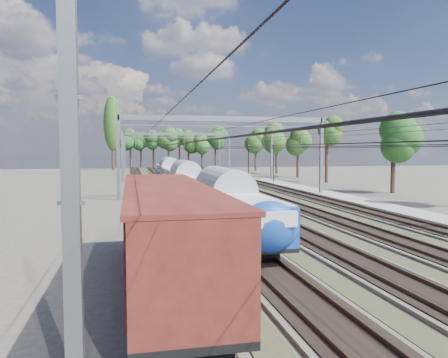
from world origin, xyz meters
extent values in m
plane|color=#47423A|center=(0.00, 0.00, 0.00)|extent=(220.00, 220.00, 0.00)
cube|color=#47423A|center=(-9.00, 45.00, 0.07)|extent=(3.00, 130.00, 0.15)
cube|color=black|center=(-9.00, 45.00, 0.17)|extent=(2.50, 130.00, 0.06)
cube|color=#473326|center=(-9.72, 45.00, 0.27)|extent=(0.08, 130.00, 0.14)
cube|color=#473326|center=(-8.28, 45.00, 0.27)|extent=(0.08, 130.00, 0.14)
cube|color=#47423A|center=(-4.50, 45.00, 0.07)|extent=(3.00, 130.00, 0.15)
cube|color=black|center=(-4.50, 45.00, 0.17)|extent=(2.50, 130.00, 0.06)
cube|color=#473326|center=(-5.22, 45.00, 0.27)|extent=(0.08, 130.00, 0.14)
cube|color=#473326|center=(-3.78, 45.00, 0.27)|extent=(0.08, 130.00, 0.14)
cube|color=#47423A|center=(0.00, 45.00, 0.07)|extent=(3.00, 130.00, 0.15)
cube|color=black|center=(0.00, 45.00, 0.17)|extent=(2.50, 130.00, 0.06)
cube|color=#473326|center=(-0.72, 45.00, 0.27)|extent=(0.08, 130.00, 0.14)
cube|color=#473326|center=(0.72, 45.00, 0.27)|extent=(0.08, 130.00, 0.14)
cube|color=#47423A|center=(4.50, 45.00, 0.07)|extent=(3.00, 130.00, 0.15)
cube|color=black|center=(4.50, 45.00, 0.17)|extent=(2.50, 130.00, 0.06)
cube|color=#473326|center=(3.78, 45.00, 0.27)|extent=(0.08, 130.00, 0.14)
cube|color=#473326|center=(5.22, 45.00, 0.27)|extent=(0.08, 130.00, 0.14)
cube|color=#47423A|center=(9.00, 45.00, 0.07)|extent=(3.00, 130.00, 0.15)
cube|color=black|center=(9.00, 45.00, 0.17)|extent=(2.50, 130.00, 0.06)
cube|color=#473326|center=(8.28, 45.00, 0.27)|extent=(0.08, 130.00, 0.14)
cube|color=#473326|center=(9.72, 45.00, 0.27)|extent=(0.08, 130.00, 0.14)
cube|color=#332F21|center=(-6.75, 45.00, 0.03)|extent=(1.10, 130.00, 0.05)
cube|color=#332F21|center=(-2.25, 45.00, 0.03)|extent=(1.10, 130.00, 0.05)
cube|color=#332F21|center=(2.25, 45.00, 0.03)|extent=(1.10, 130.00, 0.05)
cube|color=#332F21|center=(6.75, 45.00, 0.03)|extent=(1.10, 130.00, 0.05)
cube|color=gray|center=(12.00, 20.00, 0.15)|extent=(3.00, 70.00, 0.30)
cube|color=slate|center=(-11.50, 30.00, 4.50)|extent=(0.35, 0.35, 9.00)
cube|color=slate|center=(11.50, 30.00, 4.50)|extent=(0.35, 0.35, 9.00)
cube|color=slate|center=(0.00, 30.00, 8.70)|extent=(23.00, 0.35, 0.60)
cube|color=slate|center=(-11.50, 78.00, 4.50)|extent=(0.35, 0.35, 9.00)
cube|color=slate|center=(11.50, 78.00, 4.50)|extent=(0.35, 0.35, 9.00)
cube|color=slate|center=(0.00, 78.00, 8.70)|extent=(23.00, 0.35, 0.60)
cube|color=slate|center=(-11.50, -8.00, 4.25)|extent=(0.35, 0.35, 8.50)
cube|color=slate|center=(-11.50, 55.00, 4.25)|extent=(0.35, 0.35, 8.50)
cube|color=slate|center=(-11.50, 100.00, 4.25)|extent=(0.35, 0.35, 8.50)
cube|color=slate|center=(13.80, 55.00, 4.25)|extent=(0.35, 0.35, 8.50)
cube|color=slate|center=(13.80, 100.00, 4.25)|extent=(0.35, 0.35, 8.50)
cylinder|color=black|center=(-9.00, 45.00, 5.50)|extent=(0.03, 130.00, 0.03)
cylinder|color=black|center=(-9.00, 45.00, 6.60)|extent=(0.03, 130.00, 0.03)
cylinder|color=black|center=(-4.50, 45.00, 5.50)|extent=(0.03, 130.00, 0.03)
cylinder|color=black|center=(-4.50, 45.00, 6.60)|extent=(0.03, 130.00, 0.03)
cylinder|color=black|center=(0.00, 45.00, 5.50)|extent=(0.03, 130.00, 0.03)
cylinder|color=black|center=(0.00, 45.00, 6.60)|extent=(0.03, 130.00, 0.03)
cylinder|color=black|center=(4.50, 45.00, 5.50)|extent=(0.03, 130.00, 0.03)
cylinder|color=black|center=(4.50, 45.00, 6.60)|extent=(0.03, 130.00, 0.03)
cylinder|color=black|center=(9.00, 45.00, 5.50)|extent=(0.03, 130.00, 0.03)
cylinder|color=black|center=(9.00, 45.00, 6.60)|extent=(0.03, 130.00, 0.03)
cylinder|color=black|center=(-13.97, 113.07, 3.38)|extent=(0.56, 0.56, 6.76)
sphere|color=#193D16|center=(-13.97, 113.07, 8.79)|extent=(4.07, 4.07, 4.07)
cylinder|color=black|center=(-9.64, 112.69, 3.04)|extent=(0.56, 0.56, 6.08)
sphere|color=#193D16|center=(-9.64, 112.69, 7.90)|extent=(4.95, 4.95, 4.95)
cylinder|color=black|center=(-7.11, 110.10, 3.16)|extent=(0.56, 0.56, 6.32)
sphere|color=#193D16|center=(-7.11, 110.10, 8.21)|extent=(4.11, 4.11, 4.11)
cylinder|color=black|center=(-3.02, 110.20, 3.48)|extent=(0.56, 0.56, 6.96)
sphere|color=#193D16|center=(-3.02, 110.20, 9.04)|extent=(4.63, 4.63, 4.63)
cylinder|color=black|center=(0.51, 111.57, 2.97)|extent=(0.56, 0.56, 5.94)
sphere|color=#193D16|center=(0.51, 111.57, 7.72)|extent=(3.88, 3.88, 3.88)
cylinder|color=black|center=(3.89, 112.90, 3.38)|extent=(0.56, 0.56, 6.77)
sphere|color=#193D16|center=(3.89, 112.90, 8.80)|extent=(5.29, 5.29, 5.29)
cylinder|color=black|center=(7.17, 111.64, 3.43)|extent=(0.56, 0.56, 6.85)
sphere|color=#193D16|center=(7.17, 111.64, 8.91)|extent=(4.33, 4.33, 4.33)
cylinder|color=black|center=(10.96, 112.04, 3.12)|extent=(0.56, 0.56, 6.24)
sphere|color=#193D16|center=(10.96, 112.04, 8.11)|extent=(4.10, 4.10, 4.10)
cylinder|color=black|center=(14.05, 110.92, 3.02)|extent=(0.56, 0.56, 6.04)
sphere|color=#193D16|center=(14.05, 110.92, 7.86)|extent=(4.40, 4.40, 4.40)
cylinder|color=black|center=(19.69, 33.13, 2.83)|extent=(0.56, 0.56, 5.65)
sphere|color=#193D16|center=(19.69, 33.13, 7.35)|extent=(3.91, 3.91, 3.91)
cylinder|color=black|center=(19.66, 45.75, 2.90)|extent=(0.56, 0.56, 5.81)
sphere|color=#193D16|center=(19.66, 45.75, 7.55)|extent=(3.84, 3.84, 3.84)
cylinder|color=black|center=(20.06, 59.17, 2.80)|extent=(0.56, 0.56, 5.59)
sphere|color=#193D16|center=(20.06, 59.17, 7.27)|extent=(3.85, 3.85, 3.85)
cylinder|color=black|center=(19.92, 73.02, 2.69)|extent=(0.56, 0.56, 5.38)
sphere|color=#193D16|center=(19.92, 73.02, 7.00)|extent=(4.94, 4.94, 4.94)
cylinder|color=black|center=(19.66, 88.98, 2.93)|extent=(0.56, 0.56, 5.87)
sphere|color=#193D16|center=(19.66, 88.98, 7.63)|extent=(4.70, 4.70, 4.70)
cylinder|color=black|center=(-14.50, 98.00, 8.00)|extent=(0.70, 0.70, 16.00)
ellipsoid|color=#1C4E1A|center=(-14.50, 98.00, 12.00)|extent=(4.40, 4.40, 14.08)
cube|color=black|center=(-4.50, 3.15, 0.52)|extent=(1.90, 2.84, 0.76)
cube|color=black|center=(-4.50, 16.43, 0.52)|extent=(1.90, 2.84, 0.76)
cube|color=#0F4392|center=(-4.50, 9.79, 1.94)|extent=(2.66, 18.96, 1.80)
cube|color=silver|center=(-4.50, 9.79, 2.42)|extent=(2.73, 18.21, 0.90)
cube|color=black|center=(-3.13, 9.79, 2.42)|extent=(0.04, 16.12, 0.66)
cube|color=yellow|center=(-4.50, 5.62, 1.47)|extent=(2.75, 5.31, 0.66)
cylinder|color=#9A9D9F|center=(-4.50, 9.79, 2.84)|extent=(2.69, 18.96, 2.69)
cube|color=black|center=(-4.50, 22.72, 0.52)|extent=(1.90, 2.84, 0.76)
cube|color=black|center=(-4.50, 35.99, 0.52)|extent=(1.90, 2.84, 0.76)
cube|color=#0F4392|center=(-4.50, 29.35, 1.94)|extent=(2.66, 18.96, 1.80)
cube|color=silver|center=(-4.50, 29.35, 2.42)|extent=(2.73, 18.21, 0.90)
cube|color=black|center=(-3.13, 29.35, 2.42)|extent=(0.04, 16.12, 0.66)
cube|color=yellow|center=(-4.50, 25.18, 1.47)|extent=(2.75, 5.31, 0.66)
cylinder|color=#9A9D9F|center=(-4.50, 29.35, 2.84)|extent=(2.69, 18.96, 2.69)
cube|color=black|center=(-4.50, 42.28, 0.52)|extent=(1.90, 2.84, 0.76)
cube|color=black|center=(-4.50, 55.56, 0.52)|extent=(1.90, 2.84, 0.76)
cube|color=#0F4392|center=(-4.50, 48.92, 1.94)|extent=(2.66, 18.96, 1.80)
cube|color=silver|center=(-4.50, 48.92, 2.42)|extent=(2.73, 18.21, 0.90)
cube|color=black|center=(-3.13, 48.92, 2.42)|extent=(0.04, 16.12, 0.66)
cube|color=yellow|center=(-4.50, 44.75, 1.47)|extent=(2.75, 5.31, 0.66)
cylinder|color=#9A9D9F|center=(-4.50, 48.92, 2.84)|extent=(2.69, 18.96, 2.69)
ellipsoid|color=#0F4392|center=(-4.50, 0.51, 1.99)|extent=(2.69, 1.48, 2.29)
cube|color=black|center=(-9.00, -6.05, 0.53)|extent=(2.12, 2.76, 0.74)
cube|color=black|center=(-9.00, 4.35, 0.53)|extent=(2.12, 2.76, 0.74)
cube|color=black|center=(-9.00, -0.85, 1.01)|extent=(2.86, 14.85, 0.21)
cube|color=#451612|center=(-9.00, -0.85, 2.49)|extent=(2.86, 14.85, 2.76)
cube|color=#451612|center=(-9.00, -0.85, 3.93)|extent=(3.08, 14.85, 0.13)
imported|color=black|center=(1.07, 64.40, 0.81)|extent=(0.53, 0.67, 1.62)
cylinder|color=black|center=(5.47, 39.95, 2.63)|extent=(0.15, 0.15, 5.26)
cube|color=black|center=(5.47, 39.95, 5.63)|extent=(0.43, 0.36, 0.74)
sphere|color=red|center=(5.47, 39.81, 5.84)|extent=(0.17, 0.17, 0.17)
sphere|color=#0C9919|center=(5.47, 39.81, 5.47)|extent=(0.17, 0.17, 0.17)
cylinder|color=black|center=(11.05, 45.82, 2.69)|extent=(0.15, 0.15, 5.38)
cube|color=black|center=(11.05, 45.82, 5.76)|extent=(0.40, 0.28, 0.75)
sphere|color=red|center=(11.05, 45.68, 5.98)|extent=(0.17, 0.17, 0.17)
sphere|color=#0C9919|center=(11.05, 45.68, 5.60)|extent=(0.17, 0.17, 0.17)
camera|label=1|loc=(-10.33, -17.23, 5.34)|focal=35.00mm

